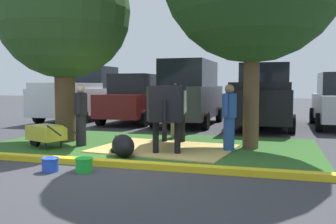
{
  "coord_description": "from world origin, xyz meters",
  "views": [
    {
      "loc": [
        2.91,
        -6.52,
        1.58
      ],
      "look_at": [
        0.31,
        2.38,
        0.9
      ],
      "focal_mm": 39.79,
      "sensor_mm": 36.0,
      "label": 1
    }
  ],
  "objects_px": {
    "calf_lying": "(123,145)",
    "bucket_green": "(84,165)",
    "suv_dark_grey": "(189,93)",
    "shade_tree_left": "(63,12)",
    "person_visitor_far": "(81,113)",
    "cow_holstein": "(171,102)",
    "bucket_blue": "(50,164)",
    "pickup_truck_maroon": "(83,95)",
    "pickup_truck_black": "(263,97)",
    "sedan_red": "(136,99)",
    "person_visitor_near": "(229,116)",
    "person_handler": "(175,109)",
    "wheelbarrow": "(46,133)"
  },
  "relations": [
    {
      "from": "bucket_green",
      "to": "pickup_truck_black",
      "type": "height_order",
      "value": "pickup_truck_black"
    },
    {
      "from": "cow_holstein",
      "to": "calf_lying",
      "type": "relative_size",
      "value": 2.42
    },
    {
      "from": "calf_lying",
      "to": "sedan_red",
      "type": "relative_size",
      "value": 0.29
    },
    {
      "from": "person_visitor_far",
      "to": "wheelbarrow",
      "type": "distance_m",
      "value": 0.98
    },
    {
      "from": "person_handler",
      "to": "sedan_red",
      "type": "distance_m",
      "value": 4.8
    },
    {
      "from": "person_handler",
      "to": "pickup_truck_black",
      "type": "relative_size",
      "value": 0.3
    },
    {
      "from": "person_handler",
      "to": "bucket_blue",
      "type": "bearing_deg",
      "value": -102.52
    },
    {
      "from": "person_handler",
      "to": "bucket_blue",
      "type": "xyz_separation_m",
      "value": [
        -1.06,
        -4.76,
        -0.73
      ]
    },
    {
      "from": "shade_tree_left",
      "to": "person_visitor_far",
      "type": "relative_size",
      "value": 3.4
    },
    {
      "from": "person_visitor_far",
      "to": "wheelbarrow",
      "type": "height_order",
      "value": "person_visitor_far"
    },
    {
      "from": "cow_holstein",
      "to": "bucket_blue",
      "type": "relative_size",
      "value": 9.71
    },
    {
      "from": "person_visitor_near",
      "to": "pickup_truck_maroon",
      "type": "height_order",
      "value": "pickup_truck_maroon"
    },
    {
      "from": "cow_holstein",
      "to": "person_handler",
      "type": "height_order",
      "value": "person_handler"
    },
    {
      "from": "person_visitor_near",
      "to": "cow_holstein",
      "type": "bearing_deg",
      "value": 173.7
    },
    {
      "from": "calf_lying",
      "to": "wheelbarrow",
      "type": "xyz_separation_m",
      "value": [
        -2.22,
        0.36,
        0.15
      ]
    },
    {
      "from": "person_visitor_far",
      "to": "bucket_green",
      "type": "bearing_deg",
      "value": -59.56
    },
    {
      "from": "person_visitor_far",
      "to": "bucket_blue",
      "type": "height_order",
      "value": "person_visitor_far"
    },
    {
      "from": "shade_tree_left",
      "to": "cow_holstein",
      "type": "distance_m",
      "value": 3.91
    },
    {
      "from": "bucket_green",
      "to": "suv_dark_grey",
      "type": "bearing_deg",
      "value": 89.95
    },
    {
      "from": "person_handler",
      "to": "person_visitor_far",
      "type": "relative_size",
      "value": 1.01
    },
    {
      "from": "calf_lying",
      "to": "bucket_green",
      "type": "relative_size",
      "value": 3.89
    },
    {
      "from": "cow_holstein",
      "to": "pickup_truck_black",
      "type": "xyz_separation_m",
      "value": [
        2.05,
        5.48,
        -0.03
      ]
    },
    {
      "from": "shade_tree_left",
      "to": "suv_dark_grey",
      "type": "bearing_deg",
      "value": 66.3
    },
    {
      "from": "suv_dark_grey",
      "to": "person_visitor_near",
      "type": "bearing_deg",
      "value": -68.06
    },
    {
      "from": "pickup_truck_black",
      "to": "sedan_red",
      "type": "bearing_deg",
      "value": 178.89
    },
    {
      "from": "person_visitor_far",
      "to": "suv_dark_grey",
      "type": "distance_m",
      "value": 6.06
    },
    {
      "from": "shade_tree_left",
      "to": "sedan_red",
      "type": "relative_size",
      "value": 1.22
    },
    {
      "from": "person_handler",
      "to": "calf_lying",
      "type": "bearing_deg",
      "value": -97.3
    },
    {
      "from": "person_visitor_near",
      "to": "pickup_truck_black",
      "type": "xyz_separation_m",
      "value": [
        0.58,
        5.64,
        0.26
      ]
    },
    {
      "from": "cow_holstein",
      "to": "pickup_truck_black",
      "type": "height_order",
      "value": "pickup_truck_black"
    },
    {
      "from": "wheelbarrow",
      "to": "sedan_red",
      "type": "xyz_separation_m",
      "value": [
        -0.16,
        6.56,
        0.6
      ]
    },
    {
      "from": "cow_holstein",
      "to": "wheelbarrow",
      "type": "bearing_deg",
      "value": -161.54
    },
    {
      "from": "sedan_red",
      "to": "calf_lying",
      "type": "bearing_deg",
      "value": -71.05
    },
    {
      "from": "calf_lying",
      "to": "wheelbarrow",
      "type": "bearing_deg",
      "value": 170.73
    },
    {
      "from": "suv_dark_grey",
      "to": "pickup_truck_maroon",
      "type": "bearing_deg",
      "value": 173.0
    },
    {
      "from": "shade_tree_left",
      "to": "person_visitor_far",
      "type": "height_order",
      "value": "shade_tree_left"
    },
    {
      "from": "calf_lying",
      "to": "pickup_truck_maroon",
      "type": "bearing_deg",
      "value": 124.49
    },
    {
      "from": "shade_tree_left",
      "to": "bucket_blue",
      "type": "xyz_separation_m",
      "value": [
        1.68,
        -3.26,
        -3.41
      ]
    },
    {
      "from": "person_visitor_near",
      "to": "bucket_blue",
      "type": "bearing_deg",
      "value": -134.3
    },
    {
      "from": "wheelbarrow",
      "to": "suv_dark_grey",
      "type": "relative_size",
      "value": 0.34
    },
    {
      "from": "bucket_blue",
      "to": "shade_tree_left",
      "type": "bearing_deg",
      "value": 117.32
    },
    {
      "from": "calf_lying",
      "to": "bucket_blue",
      "type": "height_order",
      "value": "calf_lying"
    },
    {
      "from": "calf_lying",
      "to": "shade_tree_left",
      "type": "bearing_deg",
      "value": 147.46
    },
    {
      "from": "cow_holstein",
      "to": "bucket_blue",
      "type": "height_order",
      "value": "cow_holstein"
    },
    {
      "from": "calf_lying",
      "to": "person_handler",
      "type": "xyz_separation_m",
      "value": [
        0.38,
        3.0,
        0.62
      ]
    },
    {
      "from": "calf_lying",
      "to": "sedan_red",
      "type": "distance_m",
      "value": 7.36
    },
    {
      "from": "cow_holstein",
      "to": "pickup_truck_black",
      "type": "distance_m",
      "value": 5.85
    },
    {
      "from": "suv_dark_grey",
      "to": "person_handler",
      "type": "bearing_deg",
      "value": -83.4
    },
    {
      "from": "bucket_blue",
      "to": "bucket_green",
      "type": "relative_size",
      "value": 0.97
    },
    {
      "from": "person_visitor_far",
      "to": "shade_tree_left",
      "type": "bearing_deg",
      "value": 143.63
    }
  ]
}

